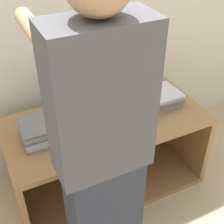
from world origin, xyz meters
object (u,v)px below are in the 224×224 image
object	(u,v)px
laptop_open	(102,109)
laptop_stack_right	(154,99)
laptop_stack_left	(50,128)
person	(102,157)

from	to	relation	value
laptop_open	laptop_stack_right	world-z (taller)	laptop_open
laptop_open	laptop_stack_left	size ratio (longest dim) A/B	0.95
laptop_stack_left	laptop_stack_right	size ratio (longest dim) A/B	1.00
laptop_open	person	distance (m)	0.69
laptop_open	laptop_stack_left	bearing A→B (deg)	-171.63
laptop_open	laptop_stack_right	bearing A→B (deg)	-7.98
laptop_open	person	bearing A→B (deg)	-114.32
laptop_stack_left	laptop_open	bearing A→B (deg)	8.37
laptop_open	person	size ratio (longest dim) A/B	0.20
laptop_stack_right	person	world-z (taller)	person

